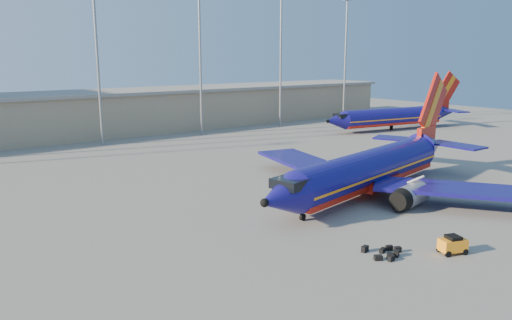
% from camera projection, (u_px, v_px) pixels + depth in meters
% --- Properties ---
extents(ground, '(220.00, 220.00, 0.00)m').
position_uv_depth(ground, '(300.00, 200.00, 53.80)').
color(ground, slate).
rests_on(ground, ground).
extents(terminal_building, '(122.00, 16.00, 8.50)m').
position_uv_depth(terminal_building, '(152.00, 109.00, 104.29)').
color(terminal_building, gray).
rests_on(terminal_building, ground).
extents(light_mast_row, '(101.60, 1.60, 28.65)m').
position_uv_depth(light_mast_row, '(152.00, 43.00, 89.23)').
color(light_mast_row, gray).
rests_on(light_mast_row, ground).
extents(aircraft_main, '(38.44, 36.60, 13.15)m').
position_uv_depth(aircraft_main, '(372.00, 169.00, 56.11)').
color(aircraft_main, navy).
rests_on(aircraft_main, ground).
extents(aircraft_second, '(35.19, 14.16, 12.00)m').
position_uv_depth(aircraft_second, '(395.00, 116.00, 104.81)').
color(aircraft_second, navy).
rests_on(aircraft_second, ground).
extents(baggage_tug, '(2.37, 1.89, 1.48)m').
position_uv_depth(baggage_tug, '(453.00, 244.00, 39.09)').
color(baggage_tug, orange).
rests_on(baggage_tug, ground).
extents(luggage_pile, '(3.13, 2.81, 0.52)m').
position_uv_depth(luggage_pile, '(385.00, 253.00, 38.85)').
color(luggage_pile, black).
rests_on(luggage_pile, ground).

